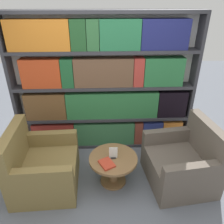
{
  "coord_description": "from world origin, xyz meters",
  "views": [
    {
      "loc": [
        -0.02,
        -2.14,
        2.48
      ],
      "look_at": [
        0.11,
        0.69,
        0.97
      ],
      "focal_mm": 35.0,
      "sensor_mm": 36.0,
      "label": 1
    }
  ],
  "objects": [
    {
      "name": "bookshelf",
      "position": [
        0.0,
        1.25,
        1.13
      ],
      "size": [
        2.99,
        0.3,
        2.31
      ],
      "color": "silver",
      "rests_on": "ground_plane"
    },
    {
      "name": "armchair_right",
      "position": [
        1.12,
        0.27,
        0.31
      ],
      "size": [
        0.98,
        1.03,
        0.95
      ],
      "rotation": [
        0.0,
        0.0,
        -1.45
      ],
      "color": "brown",
      "rests_on": "ground_plane"
    },
    {
      "name": "coffee_table",
      "position": [
        0.11,
        0.28,
        0.32
      ],
      "size": [
        0.69,
        0.69,
        0.45
      ],
      "color": "brown",
      "rests_on": "ground_plane"
    },
    {
      "name": "armchair_left",
      "position": [
        -0.91,
        0.27,
        0.31
      ],
      "size": [
        0.91,
        0.97,
        0.95
      ],
      "rotation": [
        0.0,
        0.0,
        1.61
      ],
      "color": "olive",
      "rests_on": "ground_plane"
    },
    {
      "name": "table_sign",
      "position": [
        0.11,
        0.28,
        0.53
      ],
      "size": [
        0.12,
        0.06,
        0.18
      ],
      "color": "black",
      "rests_on": "coffee_table"
    },
    {
      "name": "stray_book",
      "position": [
        0.01,
        0.14,
        0.47
      ],
      "size": [
        0.25,
        0.27,
        0.03
      ],
      "color": "#B73823",
      "rests_on": "coffee_table"
    },
    {
      "name": "ground_plane",
      "position": [
        0.0,
        0.0,
        0.0
      ],
      "size": [
        14.0,
        14.0,
        0.0
      ],
      "primitive_type": "plane",
      "color": "slate"
    }
  ]
}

